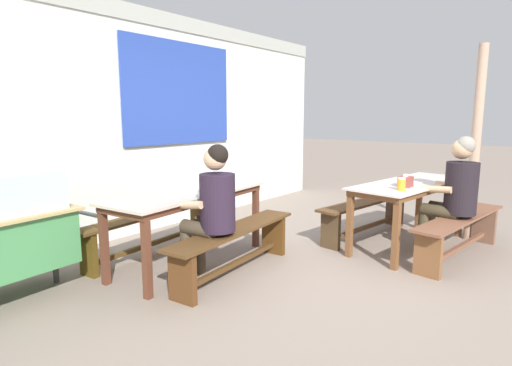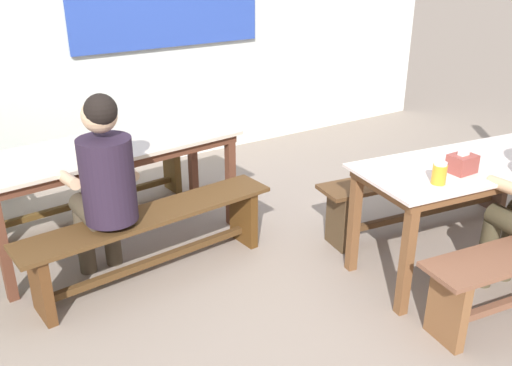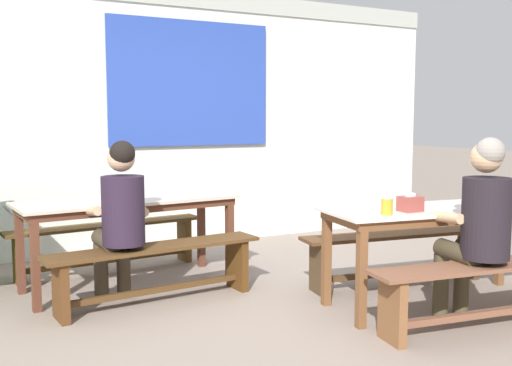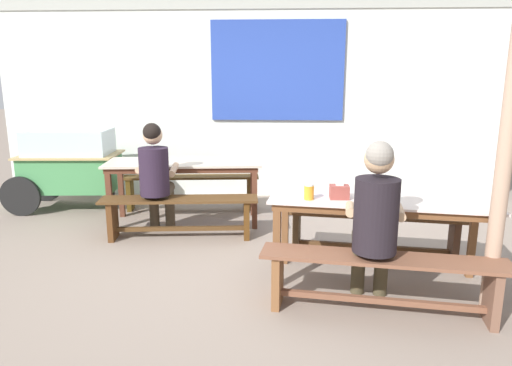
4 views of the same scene
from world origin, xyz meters
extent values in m
plane|color=gray|center=(0.00, 0.00, 0.00)|extent=(40.00, 40.00, 0.00)
cube|color=silver|center=(0.00, 2.53, 1.31)|extent=(7.22, 0.12, 2.61)
cube|color=#2945A2|center=(0.37, 2.44, 1.80)|extent=(1.84, 0.03, 1.36)
cube|color=beige|center=(-0.70, 1.14, 0.74)|extent=(1.85, 0.82, 0.02)
cube|color=#583020|center=(-0.70, 1.14, 0.69)|extent=(1.77, 0.76, 0.06)
cube|color=#583020|center=(0.09, 1.48, 0.33)|extent=(0.07, 0.07, 0.66)
cube|color=#583020|center=(0.14, 0.95, 0.33)|extent=(0.07, 0.07, 0.66)
cube|color=#583020|center=(-1.55, 1.33, 0.33)|extent=(0.07, 0.07, 0.66)
cube|color=#583020|center=(-1.50, 0.79, 0.33)|extent=(0.07, 0.07, 0.66)
cube|color=silver|center=(1.25, -0.43, 0.74)|extent=(1.87, 0.89, 0.02)
cube|color=brown|center=(1.25, -0.43, 0.70)|extent=(1.78, 0.82, 0.06)
cube|color=brown|center=(2.10, -0.28, 0.33)|extent=(0.07, 0.07, 0.67)
cube|color=brown|center=(0.48, -0.06, 0.33)|extent=(0.07, 0.07, 0.67)
cube|color=brown|center=(0.41, -0.58, 0.33)|extent=(0.07, 0.07, 0.67)
cube|color=#543B19|center=(-0.76, 1.70, 0.44)|extent=(1.82, 0.41, 0.03)
cube|color=#563B1A|center=(0.02, 1.77, 0.21)|extent=(0.08, 0.21, 0.42)
cube|color=#513C13|center=(-1.53, 1.63, 0.21)|extent=(0.08, 0.21, 0.42)
cube|color=#543B19|center=(-0.76, 1.70, 0.11)|extent=(1.52, 0.19, 0.04)
cube|color=#50341A|center=(-0.65, 0.58, 0.44)|extent=(1.70, 0.46, 0.03)
cube|color=#513013|center=(0.07, 0.64, 0.21)|extent=(0.08, 0.27, 0.42)
cube|color=#543117|center=(-1.37, 0.51, 0.21)|extent=(0.08, 0.27, 0.42)
cube|color=#50341A|center=(-0.65, 0.58, 0.11)|extent=(1.40, 0.17, 0.04)
cube|color=#53361E|center=(1.33, 0.13, 0.44)|extent=(1.74, 0.51, 0.03)
cube|color=#4C3224|center=(2.06, 0.02, 0.21)|extent=(0.09, 0.24, 0.42)
cube|color=#4C3823|center=(0.60, 0.23, 0.21)|extent=(0.09, 0.24, 0.42)
cube|color=#53361E|center=(1.33, 0.13, 0.11)|extent=(1.43, 0.24, 0.04)
cube|color=brown|center=(1.17, -0.99, 0.44)|extent=(1.79, 0.54, 0.03)
cube|color=brown|center=(0.42, -0.88, 0.21)|extent=(0.09, 0.26, 0.42)
cube|color=brown|center=(1.17, -0.99, 0.11)|extent=(1.48, 0.25, 0.04)
cylinder|color=#3F3F3F|center=(-1.56, 1.74, 0.62)|extent=(0.08, 0.66, 0.04)
cylinder|color=#453C28|center=(1.24, -0.67, 0.23)|extent=(0.11, 0.11, 0.45)
cylinder|color=#453C28|center=(1.07, -0.64, 0.23)|extent=(0.11, 0.11, 0.45)
cylinder|color=#453C28|center=(1.22, -0.83, 0.50)|extent=(0.18, 0.38, 0.13)
cylinder|color=#453C28|center=(1.04, -0.80, 0.50)|extent=(0.18, 0.38, 0.13)
cylinder|color=black|center=(1.11, -0.98, 0.76)|extent=(0.32, 0.32, 0.54)
sphere|color=tan|center=(1.11, -0.96, 1.16)|extent=(0.21, 0.21, 0.21)
sphere|color=gray|center=(1.11, -0.99, 1.20)|extent=(0.19, 0.19, 0.19)
cylinder|color=tan|center=(1.31, -0.82, 0.75)|extent=(0.11, 0.31, 0.07)
cylinder|color=tan|center=(0.96, -0.78, 0.75)|extent=(0.11, 0.31, 0.09)
cylinder|color=#473C2D|center=(-0.83, 0.87, 0.23)|extent=(0.11, 0.11, 0.45)
cylinder|color=#473C2D|center=(-1.01, 0.86, 0.23)|extent=(0.11, 0.11, 0.45)
cylinder|color=#473C2D|center=(-0.82, 0.71, 0.50)|extent=(0.15, 0.35, 0.13)
cylinder|color=#473C2D|center=(-1.00, 0.70, 0.50)|extent=(0.15, 0.35, 0.13)
cylinder|color=#271C2C|center=(-0.90, 0.55, 0.74)|extent=(0.31, 0.31, 0.51)
sphere|color=tan|center=(-0.90, 0.57, 1.13)|extent=(0.20, 0.20, 0.20)
sphere|color=black|center=(-0.90, 0.54, 1.16)|extent=(0.19, 0.19, 0.19)
cylinder|color=tan|center=(-0.74, 0.74, 0.73)|extent=(0.09, 0.31, 0.11)
cylinder|color=tan|center=(-1.09, 0.72, 0.73)|extent=(0.09, 0.31, 0.11)
cube|color=brown|center=(0.91, -0.47, 0.80)|extent=(0.15, 0.12, 0.11)
cube|color=white|center=(0.91, -0.47, 0.87)|extent=(0.06, 0.04, 0.02)
cylinder|color=orange|center=(0.66, -0.52, 0.81)|extent=(0.08, 0.08, 0.11)
cylinder|color=white|center=(0.66, -0.52, 0.87)|extent=(0.07, 0.07, 0.02)
camera|label=1|loc=(-3.47, -1.90, 1.50)|focal=28.94mm
camera|label=2|loc=(-1.76, -2.40, 2.01)|focal=38.93mm
camera|label=3|loc=(-2.01, -3.68, 1.41)|focal=41.36mm
camera|label=4|loc=(0.42, -4.18, 1.73)|focal=32.58mm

